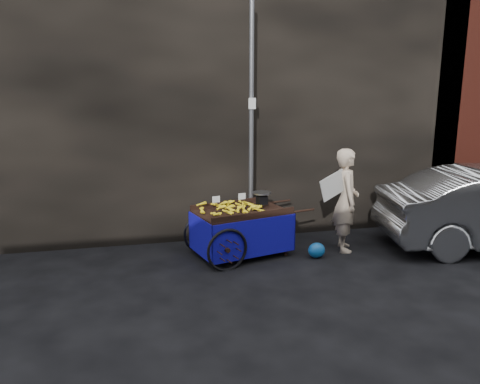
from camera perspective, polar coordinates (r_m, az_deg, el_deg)
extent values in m
plane|color=black|center=(7.03, 1.55, -9.57)|extent=(80.00, 80.00, 0.00)
cube|color=black|center=(8.93, -9.01, 11.46)|extent=(11.00, 2.00, 5.00)
cube|color=#591E14|center=(11.42, 26.25, 10.55)|extent=(3.00, 2.00, 5.00)
cylinder|color=slate|center=(7.87, 1.38, 7.83)|extent=(0.08, 0.08, 4.00)
cube|color=white|center=(7.80, 1.49, 10.73)|extent=(0.12, 0.02, 0.18)
cube|color=black|center=(7.45, 0.19, -2.53)|extent=(1.59, 1.21, 0.05)
cube|color=black|center=(7.80, -1.22, -1.38)|extent=(1.38, 0.39, 0.09)
cube|color=black|center=(7.08, 1.75, -2.82)|extent=(1.38, 0.39, 0.09)
cube|color=black|center=(7.56, 5.62, -5.17)|extent=(0.05, 0.05, 0.71)
cube|color=black|center=(8.14, 2.91, -3.84)|extent=(0.05, 0.05, 0.71)
cylinder|color=black|center=(7.63, 7.63, -2.29)|extent=(0.44, 0.14, 0.04)
cylinder|color=black|center=(8.20, 4.80, -1.17)|extent=(0.44, 0.14, 0.04)
torus|color=black|center=(6.95, -1.55, -7.09)|extent=(0.65, 0.21, 0.66)
torus|color=black|center=(7.78, -4.64, -4.97)|extent=(0.65, 0.21, 0.66)
cylinder|color=black|center=(7.36, -3.19, -5.97)|extent=(0.29, 0.97, 0.04)
cube|color=#070C8E|center=(7.16, 1.87, -5.69)|extent=(1.41, 0.38, 0.60)
cube|color=#070C8E|center=(7.92, -1.33, -3.88)|extent=(1.41, 0.38, 0.60)
cube|color=#070C8E|center=(7.25, -4.86, -5.50)|extent=(0.25, 0.90, 0.60)
cube|color=#070C8E|center=(7.88, 4.82, -4.01)|extent=(0.25, 0.90, 0.60)
cube|color=black|center=(7.64, 2.69, -1.00)|extent=(0.19, 0.16, 0.14)
cylinder|color=silver|center=(7.61, 2.70, -0.10)|extent=(0.37, 0.37, 0.03)
cube|color=white|center=(7.09, -2.93, -0.90)|extent=(0.12, 0.04, 0.10)
cube|color=white|center=(7.28, 0.24, -0.53)|extent=(0.12, 0.04, 0.10)
imported|color=#C5AD92|center=(7.86, 12.80, -0.97)|extent=(0.55, 0.70, 1.70)
cube|color=silver|center=(7.53, 11.28, 0.79)|extent=(0.55, 0.23, 0.50)
ellipsoid|color=#165DAC|center=(7.59, 9.32, -7.03)|extent=(0.28, 0.22, 0.25)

